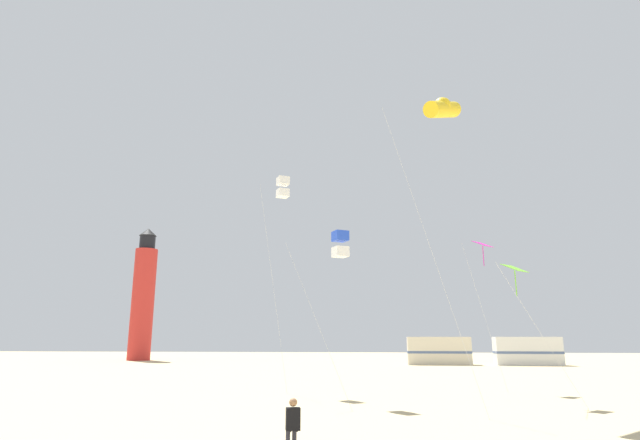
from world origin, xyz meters
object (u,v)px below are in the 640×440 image
at_px(kite_diamond_magenta, 483,249).
at_px(kite_diamond_lime, 516,272).
at_px(rv_van_white, 527,351).
at_px(kite_box_blue, 340,244).
at_px(lighthouse_distant, 143,297).
at_px(rv_van_cream, 439,351).
at_px(kite_tube_gold, 442,109).
at_px(kite_box_white, 283,188).
at_px(kite_flyer_standing, 293,421).

bearing_deg(kite_diamond_magenta, kite_diamond_lime, -88.45).
bearing_deg(kite_diamond_lime, rv_van_white, 74.40).
relative_size(kite_box_blue, rv_van_white, 1.11).
bearing_deg(rv_van_white, kite_diamond_lime, -103.97).
height_order(lighthouse_distant, rv_van_cream, lighthouse_distant).
xyz_separation_m(kite_diamond_magenta, kite_diamond_lime, (0.15, -5.57, -1.99)).
bearing_deg(kite_diamond_lime, kite_tube_gold, -148.31).
height_order(kite_tube_gold, kite_box_white, kite_tube_gold).
distance_m(kite_diamond_lime, rv_van_cream, 33.37).
xyz_separation_m(kite_box_white, kite_box_blue, (3.49, -4.75, -4.14)).
xyz_separation_m(lighthouse_distant, rv_van_cream, (35.96, -7.18, -6.45)).
height_order(kite_flyer_standing, rv_van_cream, rv_van_cream).
height_order(kite_tube_gold, rv_van_cream, kite_tube_gold).
bearing_deg(kite_diamond_lime, kite_diamond_magenta, 91.55).
bearing_deg(kite_flyer_standing, kite_diamond_lime, -146.29).
relative_size(kite_diamond_lime, kite_tube_gold, 0.44).
distance_m(kite_box_blue, lighthouse_distant, 49.63).
bearing_deg(rv_van_cream, rv_van_white, -0.64).
relative_size(kite_tube_gold, lighthouse_distant, 0.77).
relative_size(kite_box_white, rv_van_cream, 1.75).
bearing_deg(lighthouse_distant, kite_box_white, -55.70).
bearing_deg(kite_box_white, rv_van_cream, 68.63).
distance_m(kite_flyer_standing, kite_box_blue, 10.80).
bearing_deg(kite_diamond_magenta, kite_tube_gold, -110.61).
distance_m(kite_diamond_magenta, kite_tube_gold, 9.28).
xyz_separation_m(kite_box_blue, lighthouse_distant, (-28.12, 40.87, 1.22)).
bearing_deg(kite_box_blue, rv_van_white, 63.51).
bearing_deg(kite_diamond_lime, kite_box_white, 159.04).
relative_size(kite_diamond_lime, kite_box_blue, 0.80).
xyz_separation_m(kite_flyer_standing, kite_diamond_magenta, (7.91, 15.08, 6.71)).
bearing_deg(kite_diamond_lime, lighthouse_distant, 131.45).
relative_size(kite_diamond_lime, lighthouse_distant, 0.34).
xyz_separation_m(kite_box_blue, rv_van_cream, (7.84, 33.69, -5.22)).
relative_size(kite_diamond_magenta, rv_van_white, 1.20).
relative_size(kite_diamond_lime, kite_box_white, 0.51).
relative_size(kite_box_white, lighthouse_distant, 0.68).
distance_m(kite_flyer_standing, rv_van_cream, 43.47).
height_order(kite_flyer_standing, kite_box_white, kite_box_white).
bearing_deg(rv_van_cream, kite_box_white, -110.16).
bearing_deg(kite_flyer_standing, kite_box_white, -94.06).
distance_m(kite_tube_gold, rv_van_white, 38.27).
bearing_deg(kite_tube_gold, rv_van_white, 70.76).
distance_m(kite_diamond_magenta, kite_box_blue, 9.57).
xyz_separation_m(kite_diamond_magenta, lighthouse_distant, (-35.45, 34.75, 0.51)).
height_order(kite_diamond_magenta, kite_box_blue, kite_diamond_magenta).
bearing_deg(rv_van_white, kite_tube_gold, -107.61).
xyz_separation_m(kite_diamond_magenta, kite_box_white, (-10.81, -1.37, 3.43)).
relative_size(kite_flyer_standing, rv_van_cream, 0.18).
bearing_deg(rv_van_cream, kite_diamond_magenta, -89.85).
bearing_deg(lighthouse_distant, kite_box_blue, -55.47).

